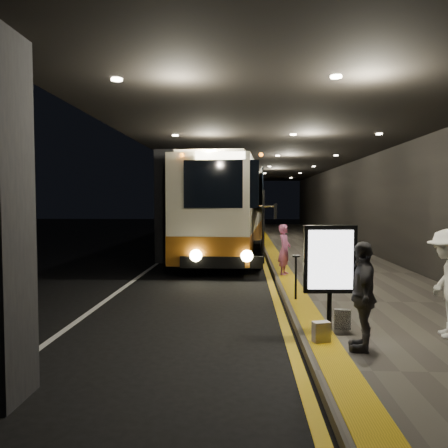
{
  "coord_description": "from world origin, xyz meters",
  "views": [
    {
      "loc": [
        1.56,
        -13.05,
        2.42
      ],
      "look_at": [
        0.93,
        0.6,
        1.7
      ],
      "focal_mm": 35.0,
      "sensor_mm": 36.0,
      "label": 1
    }
  ],
  "objects": [
    {
      "name": "ground",
      "position": [
        0.0,
        0.0,
        0.0
      ],
      "size": [
        90.0,
        90.0,
        0.0
      ],
      "primitive_type": "plane",
      "color": "black"
    },
    {
      "name": "lane_line_white",
      "position": [
        -1.8,
        5.0,
        0.01
      ],
      "size": [
        0.12,
        50.0,
        0.01
      ],
      "primitive_type": "cube",
      "color": "silver",
      "rests_on": "ground"
    },
    {
      "name": "kerb_stripe_yellow",
      "position": [
        2.35,
        5.0,
        0.01
      ],
      "size": [
        0.18,
        50.0,
        0.01
      ],
      "primitive_type": "cube",
      "color": "gold",
      "rests_on": "ground"
    },
    {
      "name": "sidewalk",
      "position": [
        4.75,
        5.0,
        0.07
      ],
      "size": [
        4.5,
        50.0,
        0.15
      ],
      "primitive_type": "cube",
      "color": "#514C44",
      "rests_on": "ground"
    },
    {
      "name": "tactile_strip",
      "position": [
        2.85,
        5.0,
        0.16
      ],
      "size": [
        0.5,
        50.0,
        0.01
      ],
      "primitive_type": "cube",
      "color": "gold",
      "rests_on": "sidewalk"
    },
    {
      "name": "terminal_wall",
      "position": [
        7.0,
        5.0,
        3.0
      ],
      "size": [
        0.1,
        50.0,
        6.0
      ],
      "primitive_type": "cube",
      "color": "black",
      "rests_on": "ground"
    },
    {
      "name": "support_columns",
      "position": [
        -1.5,
        4.0,
        2.2
      ],
      "size": [
        0.8,
        24.8,
        4.4
      ],
      "color": "black",
      "rests_on": "ground"
    },
    {
      "name": "canopy",
      "position": [
        2.5,
        5.0,
        4.6
      ],
      "size": [
        9.0,
        50.0,
        0.4
      ],
      "primitive_type": "cube",
      "color": "black",
      "rests_on": "support_columns"
    },
    {
      "name": "coach_main",
      "position": [
        0.87,
        6.22,
        1.87
      ],
      "size": [
        3.44,
        12.64,
        3.91
      ],
      "rotation": [
        0.0,
        0.0,
        -0.07
      ],
      "color": "beige",
      "rests_on": "ground"
    },
    {
      "name": "coach_second",
      "position": [
        0.82,
        15.41,
        1.79
      ],
      "size": [
        2.65,
        11.88,
        3.72
      ],
      "rotation": [
        0.0,
        0.0,
        0.02
      ],
      "color": "beige",
      "rests_on": "ground"
    },
    {
      "name": "coach_third",
      "position": [
        1.02,
        30.38,
        1.85
      ],
      "size": [
        2.82,
        12.32,
        3.86
      ],
      "rotation": [
        0.0,
        0.0,
        -0.02
      ],
      "color": "beige",
      "rests_on": "ground"
    },
    {
      "name": "passenger_boarding",
      "position": [
        2.8,
        0.38,
        0.93
      ],
      "size": [
        0.53,
        0.65,
        1.55
      ],
      "primitive_type": "imported",
      "rotation": [
        0.0,
        0.0,
        1.25
      ],
      "color": "#BE588D",
      "rests_on": "sidewalk"
    },
    {
      "name": "passenger_waiting_white",
      "position": [
        4.96,
        -5.66,
        1.05
      ],
      "size": [
        0.72,
        1.24,
        1.81
      ],
      "primitive_type": "imported",
      "rotation": [
        0.0,
        0.0,
        -1.73
      ],
      "color": "white",
      "rests_on": "sidewalk"
    },
    {
      "name": "passenger_waiting_grey",
      "position": [
        3.36,
        -6.4,
        0.98
      ],
      "size": [
        0.68,
        1.05,
        1.67
      ],
      "primitive_type": "imported",
      "rotation": [
        0.0,
        0.0,
        -1.76
      ],
      "color": "#454448",
      "rests_on": "sidewalk"
    },
    {
      "name": "bag_polka",
      "position": [
        3.31,
        -5.3,
        0.32
      ],
      "size": [
        0.3,
        0.17,
        0.35
      ],
      "primitive_type": "cube",
      "rotation": [
        0.0,
        0.0,
        -0.17
      ],
      "color": "black",
      "rests_on": "sidewalk"
    },
    {
      "name": "bag_plain",
      "position": [
        2.8,
        -6.09,
        0.32
      ],
      "size": [
        0.3,
        0.23,
        0.34
      ],
      "primitive_type": "cube",
      "rotation": [
        0.0,
        0.0,
        0.3
      ],
      "color": "#BCB2B0",
      "rests_on": "sidewalk"
    },
    {
      "name": "info_sign",
      "position": [
        3.0,
        -5.71,
        1.41
      ],
      "size": [
        0.89,
        0.16,
        1.87
      ],
      "rotation": [
        0.0,
        0.0,
        0.05
      ],
      "color": "black",
      "rests_on": "sidewalk"
    },
    {
      "name": "stanchion_post",
      "position": [
        2.75,
        -3.05,
        0.65
      ],
      "size": [
        0.05,
        0.05,
        1.01
      ],
      "primitive_type": "cylinder",
      "color": "black",
      "rests_on": "sidewalk"
    }
  ]
}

